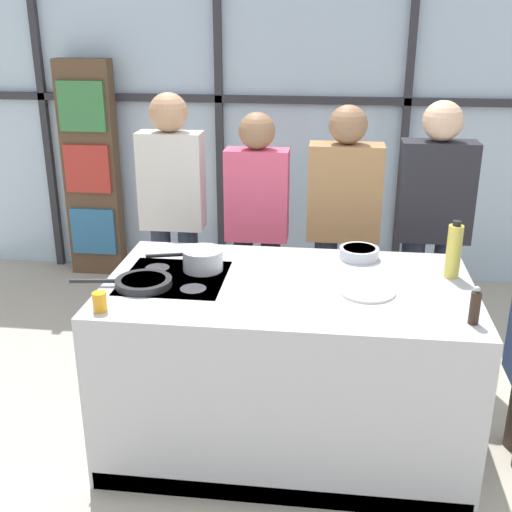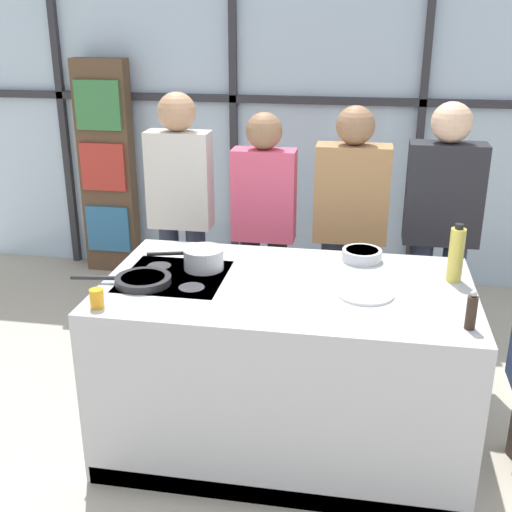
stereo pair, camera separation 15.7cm
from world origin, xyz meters
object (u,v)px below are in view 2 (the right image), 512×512
(spectator_far_left, at_px, (181,206))
(white_plate, at_px, (365,293))
(spectator_center_right, at_px, (350,223))
(mixing_bowl, at_px, (362,254))
(saucepan, at_px, (203,258))
(spectator_center_left, at_px, (264,221))
(spectator_far_right, at_px, (441,224))
(juice_glass_near, at_px, (97,298))
(pepper_grinder, at_px, (471,312))
(frying_pan, at_px, (142,280))
(oil_bottle, at_px, (456,254))

(spectator_far_left, xyz_separation_m, white_plate, (1.22, -1.05, -0.08))
(spectator_center_right, distance_m, mixing_bowl, 0.59)
(saucepan, xyz_separation_m, white_plate, (0.85, -0.19, -0.05))
(spectator_center_left, distance_m, spectator_far_right, 1.11)
(spectator_far_left, distance_m, spectator_center_left, 0.56)
(spectator_center_right, bearing_deg, white_plate, 96.03)
(spectator_far_left, height_order, mixing_bowl, spectator_far_left)
(juice_glass_near, bearing_deg, pepper_grinder, 2.65)
(white_plate, height_order, juice_glass_near, juice_glass_near)
(spectator_far_right, bearing_deg, mixing_bowl, 50.88)
(spectator_center_right, xyz_separation_m, white_plate, (0.11, -1.05, -0.02))
(spectator_far_left, bearing_deg, spectator_center_right, -180.00)
(spectator_far_left, distance_m, juice_glass_near, 1.40)
(spectator_far_left, bearing_deg, frying_pan, 95.94)
(spectator_far_left, height_order, oil_bottle, spectator_far_left)
(mixing_bowl, bearing_deg, frying_pan, -154.16)
(spectator_far_right, height_order, juice_glass_near, spectator_far_right)
(spectator_far_right, height_order, frying_pan, spectator_far_right)
(spectator_far_right, distance_m, white_plate, 1.14)
(spectator_far_left, height_order, pepper_grinder, spectator_far_left)
(spectator_center_left, height_order, spectator_far_right, spectator_far_right)
(frying_pan, xyz_separation_m, pepper_grinder, (1.55, -0.22, 0.06))
(pepper_grinder, relative_size, juice_glass_near, 1.95)
(pepper_grinder, bearing_deg, white_plate, 147.93)
(spectator_center_right, height_order, saucepan, spectator_center_right)
(frying_pan, xyz_separation_m, white_plate, (1.11, 0.06, -0.01))
(saucepan, bearing_deg, frying_pan, -135.55)
(spectator_center_right, relative_size, juice_glass_near, 18.61)
(frying_pan, height_order, mixing_bowl, mixing_bowl)
(spectator_center_right, relative_size, oil_bottle, 5.61)
(spectator_center_right, xyz_separation_m, frying_pan, (-1.00, -1.10, -0.00))
(spectator_far_right, bearing_deg, frying_pan, 35.40)
(spectator_far_right, distance_m, juice_glass_near, 2.17)
(spectator_center_right, distance_m, juice_glass_near, 1.79)
(spectator_center_left, xyz_separation_m, mixing_bowl, (0.64, -0.58, 0.02))
(juice_glass_near, bearing_deg, mixing_bowl, 34.77)
(white_plate, bearing_deg, spectator_center_right, 96.03)
(spectator_center_left, xyz_separation_m, juice_glass_near, (-0.55, -1.40, 0.04))
(frying_pan, relative_size, white_plate, 1.84)
(spectator_center_left, xyz_separation_m, pepper_grinder, (1.11, -1.33, 0.07))
(spectator_far_right, xyz_separation_m, mixing_bowl, (-0.47, -0.58, -0.02))
(spectator_far_right, height_order, pepper_grinder, spectator_far_right)
(pepper_grinder, height_order, juice_glass_near, pepper_grinder)
(frying_pan, relative_size, mixing_bowl, 2.33)
(spectator_center_right, height_order, oil_bottle, spectator_center_right)
(spectator_center_right, xyz_separation_m, juice_glass_near, (-1.10, -1.40, 0.02))
(white_plate, bearing_deg, spectator_far_right, 66.98)
(oil_bottle, xyz_separation_m, pepper_grinder, (0.01, -0.54, -0.06))
(mixing_bowl, distance_m, pepper_grinder, 0.89)
(pepper_grinder, xyz_separation_m, juice_glass_near, (-1.66, -0.08, -0.04))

